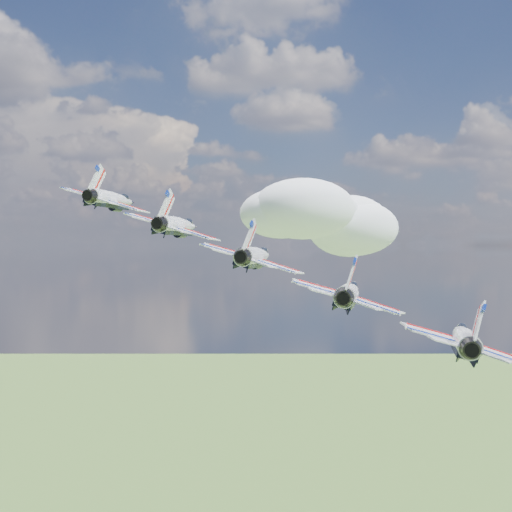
{
  "coord_description": "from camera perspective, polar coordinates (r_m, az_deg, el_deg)",
  "views": [
    {
      "loc": [
        -10.19,
        -88.8,
        152.17
      ],
      "look_at": [
        -1.1,
        -17.16,
        151.11
      ],
      "focal_mm": 50.0,
      "sensor_mm": 36.0,
      "label": 1
    }
  ],
  "objects": [
    {
      "name": "cloud_far",
      "position": [
        304.48,
        4.55,
        3.32
      ],
      "size": [
        64.18,
        50.43,
        25.21
      ],
      "primitive_type": "ellipsoid",
      "color": "white"
    },
    {
      "name": "jet_4",
      "position": [
        61.85,
        16.26,
        -6.31
      ],
      "size": [
        14.82,
        17.28,
        6.97
      ],
      "primitive_type": null,
      "rotation": [
        0.0,
        0.29,
        -0.33
      ],
      "color": "silver"
    },
    {
      "name": "jet_3",
      "position": [
        66.27,
        7.47,
        -2.94
      ],
      "size": [
        14.82,
        17.28,
        6.97
      ],
      "primitive_type": null,
      "rotation": [
        0.0,
        0.29,
        -0.33
      ],
      "color": "white"
    },
    {
      "name": "jet_1",
      "position": [
        79.37,
        -6.23,
        2.46
      ],
      "size": [
        14.82,
        17.28,
        6.97
      ],
      "primitive_type": null,
      "rotation": [
        0.0,
        0.29,
        -0.33
      ],
      "color": "white"
    },
    {
      "name": "jet_2",
      "position": [
        72.22,
        0.0,
        -0.0
      ],
      "size": [
        14.82,
        17.28,
        6.97
      ],
      "primitive_type": null,
      "rotation": [
        0.0,
        0.29,
        -0.33
      ],
      "color": "white"
    },
    {
      "name": "jet_0",
      "position": [
        87.41,
        -11.39,
        4.46
      ],
      "size": [
        14.82,
        17.28,
        6.97
      ],
      "primitive_type": null,
      "rotation": [
        0.0,
        0.29,
        -0.33
      ],
      "color": "silver"
    }
  ]
}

